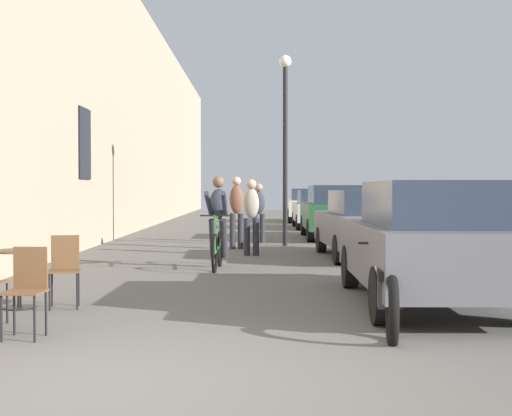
{
  "coord_description": "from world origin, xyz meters",
  "views": [
    {
      "loc": [
        0.91,
        -5.37,
        1.47
      ],
      "look_at": [
        0.85,
        17.36,
        0.86
      ],
      "focal_mm": 50.24,
      "sensor_mm": 36.0,
      "label": 1
    }
  ],
  "objects": [
    {
      "name": "cafe_chair_mid_toward_street",
      "position": [
        -1.46,
        3.47,
        0.52
      ],
      "size": [
        0.44,
        0.44,
        0.89
      ],
      "color": "black",
      "rests_on": "ground_plane"
    },
    {
      "name": "parked_car_second",
      "position": [
        3.24,
        9.72,
        0.75
      ],
      "size": [
        1.84,
        4.11,
        1.44
      ],
      "color": "#595960",
      "rests_on": "ground_plane"
    },
    {
      "name": "ground_plane",
      "position": [
        0.0,
        0.0,
        0.0
      ],
      "size": [
        88.0,
        88.0,
        0.0
      ],
      "primitive_type": "plane",
      "color": "#5B5954"
    },
    {
      "name": "street_lamp",
      "position": [
        1.66,
        13.04,
        3.11
      ],
      "size": [
        0.32,
        0.32,
        4.9
      ],
      "color": "black",
      "rests_on": "ground_plane"
    },
    {
      "name": "building_facade_left",
      "position": [
        -3.45,
        14.0,
        4.1
      ],
      "size": [
        0.54,
        68.0,
        8.19
      ],
      "color": "tan",
      "rests_on": "ground_plane"
    },
    {
      "name": "cafe_table_mid",
      "position": [
        -2.0,
        3.39,
        0.52
      ],
      "size": [
        0.64,
        0.64,
        0.72
      ],
      "color": "black",
      "rests_on": "ground_plane"
    },
    {
      "name": "pedestrian_mid",
      "position": [
        0.44,
        12.07,
        1.0
      ],
      "size": [
        0.34,
        0.24,
        1.77
      ],
      "color": "#26262D",
      "rests_on": "ground_plane"
    },
    {
      "name": "cyclist_on_bicycle",
      "position": [
        0.21,
        7.83,
        0.81
      ],
      "size": [
        0.52,
        1.76,
        1.74
      ],
      "color": "black",
      "rests_on": "ground_plane"
    },
    {
      "name": "pedestrian_far",
      "position": [
        0.99,
        14.14,
        0.91
      ],
      "size": [
        0.36,
        0.27,
        1.62
      ],
      "color": "#26262D",
      "rests_on": "ground_plane"
    },
    {
      "name": "parked_car_fourth",
      "position": [
        3.19,
        21.2,
        0.74
      ],
      "size": [
        1.71,
        4.02,
        1.43
      ],
      "color": "#B7B7BC",
      "rests_on": "ground_plane"
    },
    {
      "name": "parked_motorcycle",
      "position": [
        2.31,
        2.13,
        0.4
      ],
      "size": [
        0.62,
        2.14,
        0.92
      ],
      "color": "black",
      "rests_on": "ground_plane"
    },
    {
      "name": "pedestrian_near",
      "position": [
        0.81,
        10.37,
        0.95
      ],
      "size": [
        0.35,
        0.26,
        1.68
      ],
      "color": "#26262D",
      "rests_on": "ground_plane"
    },
    {
      "name": "parked_car_nearest",
      "position": [
        3.12,
        3.63,
        0.81
      ],
      "size": [
        1.91,
        4.42,
        1.56
      ],
      "color": "#595960",
      "rests_on": "ground_plane"
    },
    {
      "name": "cafe_chair_near_toward_wall",
      "position": [
        -1.36,
        1.68,
        0.52
      ],
      "size": [
        0.4,
        0.4,
        0.89
      ],
      "color": "black",
      "rests_on": "ground_plane"
    },
    {
      "name": "parked_car_third",
      "position": [
        3.27,
        15.73,
        0.82
      ],
      "size": [
        1.89,
        4.44,
        1.57
      ],
      "color": "#23512D",
      "rests_on": "ground_plane"
    },
    {
      "name": "parked_car_fifth",
      "position": [
        3.22,
        26.43,
        0.77
      ],
      "size": [
        1.89,
        4.24,
        1.49
      ],
      "color": "beige",
      "rests_on": "ground_plane"
    }
  ]
}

